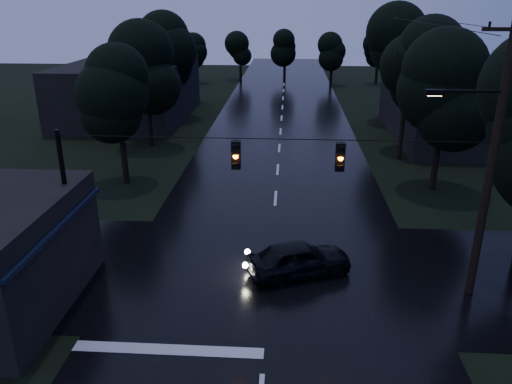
# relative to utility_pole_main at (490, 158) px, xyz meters

# --- Properties ---
(main_road) EXTENTS (12.00, 120.00, 0.02)m
(main_road) POSITION_rel_utility_pole_main_xyz_m (-7.41, 19.00, -5.26)
(main_road) COLOR black
(main_road) RESTS_ON ground
(cross_street) EXTENTS (60.00, 9.00, 0.02)m
(cross_street) POSITION_rel_utility_pole_main_xyz_m (-7.41, 1.00, -5.26)
(cross_street) COLOR black
(cross_street) RESTS_ON ground
(building_far_right) EXTENTS (10.00, 14.00, 4.40)m
(building_far_right) POSITION_rel_utility_pole_main_xyz_m (6.59, 23.00, -3.06)
(building_far_right) COLOR black
(building_far_right) RESTS_ON ground
(building_far_left) EXTENTS (10.00, 16.00, 5.00)m
(building_far_left) POSITION_rel_utility_pole_main_xyz_m (-21.41, 29.00, -2.76)
(building_far_left) COLOR black
(building_far_left) RESTS_ON ground
(utility_pole_main) EXTENTS (3.50, 0.30, 10.00)m
(utility_pole_main) POSITION_rel_utility_pole_main_xyz_m (0.00, 0.00, 0.00)
(utility_pole_main) COLOR black
(utility_pole_main) RESTS_ON ground
(utility_pole_far) EXTENTS (2.00, 0.30, 7.50)m
(utility_pole_far) POSITION_rel_utility_pole_main_xyz_m (0.89, 17.00, -1.38)
(utility_pole_far) COLOR black
(utility_pole_far) RESTS_ON ground
(anchor_pole_left) EXTENTS (0.18, 0.18, 6.00)m
(anchor_pole_left) POSITION_rel_utility_pole_main_xyz_m (-14.91, 0.00, -2.26)
(anchor_pole_left) COLOR black
(anchor_pole_left) RESTS_ON ground
(span_signals) EXTENTS (15.00, 0.37, 1.12)m
(span_signals) POSITION_rel_utility_pole_main_xyz_m (-6.85, -0.01, -0.01)
(span_signals) COLOR black
(span_signals) RESTS_ON ground
(tree_left_a) EXTENTS (3.92, 3.92, 8.26)m
(tree_left_a) POSITION_rel_utility_pole_main_xyz_m (-16.41, 11.00, -0.02)
(tree_left_a) COLOR black
(tree_left_a) RESTS_ON ground
(tree_left_b) EXTENTS (4.20, 4.20, 8.85)m
(tree_left_b) POSITION_rel_utility_pole_main_xyz_m (-17.01, 19.00, 0.36)
(tree_left_b) COLOR black
(tree_left_b) RESTS_ON ground
(tree_left_c) EXTENTS (4.48, 4.48, 9.44)m
(tree_left_c) POSITION_rel_utility_pole_main_xyz_m (-17.61, 29.00, 0.74)
(tree_left_c) COLOR black
(tree_left_c) RESTS_ON ground
(tree_right_a) EXTENTS (4.20, 4.20, 8.85)m
(tree_right_a) POSITION_rel_utility_pole_main_xyz_m (1.59, 11.00, 0.36)
(tree_right_a) COLOR black
(tree_right_a) RESTS_ON ground
(tree_right_b) EXTENTS (4.48, 4.48, 9.44)m
(tree_right_b) POSITION_rel_utility_pole_main_xyz_m (2.19, 19.00, 0.74)
(tree_right_b) COLOR black
(tree_right_b) RESTS_ON ground
(tree_right_c) EXTENTS (4.76, 4.76, 10.03)m
(tree_right_c) POSITION_rel_utility_pole_main_xyz_m (2.79, 29.00, 1.11)
(tree_right_c) COLOR black
(tree_right_c) RESTS_ON ground
(car) EXTENTS (4.45, 3.05, 1.41)m
(car) POSITION_rel_utility_pole_main_xyz_m (-6.26, 0.91, -4.56)
(car) COLOR black
(car) RESTS_ON ground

